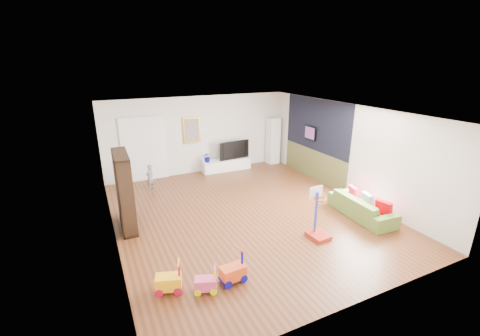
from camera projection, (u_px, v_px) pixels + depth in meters
name	position (u px, v px, depth m)	size (l,w,h in m)	color
floor	(247.00, 213.00, 8.49)	(6.50, 7.50, 0.00)	brown
ceiling	(247.00, 111.00, 7.62)	(6.50, 7.50, 0.00)	white
wall_back	(199.00, 135.00, 11.26)	(6.50, 0.00, 2.70)	silver
wall_front	(358.00, 235.00, 4.86)	(6.50, 0.00, 2.70)	silver
wall_left	(109.00, 186.00, 6.72)	(0.00, 7.50, 2.70)	silver
wall_right	(346.00, 150.00, 9.39)	(0.00, 7.50, 2.70)	silver
navy_accent	(316.00, 125.00, 10.42)	(0.01, 3.20, 1.70)	black
olive_wainscot	(313.00, 164.00, 10.85)	(0.01, 3.20, 1.00)	brown
doorway	(144.00, 150.00, 10.54)	(1.45, 0.06, 2.10)	white
painting_back	(192.00, 130.00, 11.06)	(0.62, 0.06, 0.92)	gold
artwork_right	(310.00, 133.00, 10.66)	(0.04, 0.56, 0.46)	#7F3F8C
media_console	(226.00, 165.00, 11.75)	(1.79, 0.45, 0.42)	white
tall_cabinet	(273.00, 141.00, 12.38)	(0.41, 0.41, 1.77)	white
bookshelf	(124.00, 191.00, 7.55)	(0.33, 1.27, 1.85)	black
sofa	(362.00, 207.00, 8.26)	(1.87, 0.73, 0.55)	#58722D
basketball_hoop	(320.00, 214.00, 7.16)	(0.41, 0.50, 1.20)	#A82617
ride_on_yellow	(168.00, 277.00, 5.55)	(0.45, 0.28, 0.60)	#FFAF0F
ride_on_orange	(233.00, 267.00, 5.79)	(0.45, 0.28, 0.60)	#E44D1C
ride_on_pink	(205.00, 279.00, 5.56)	(0.38, 0.24, 0.51)	#E5437E
child	(150.00, 177.00, 9.93)	(0.30, 0.20, 0.82)	slate
tv	(233.00, 149.00, 11.71)	(1.17, 0.15, 0.67)	black
vase_plant	(207.00, 157.00, 11.32)	(0.33, 0.29, 0.37)	#050A91
pillow_left	(384.00, 208.00, 7.82)	(0.10, 0.40, 0.40)	#D00009
pillow_center	(368.00, 200.00, 8.27)	(0.10, 0.37, 0.37)	silver
pillow_right	(354.00, 193.00, 8.73)	(0.10, 0.37, 0.37)	#D11F48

